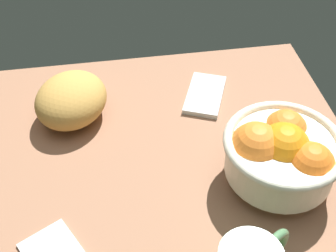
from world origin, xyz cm
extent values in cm
cube|color=#96674B|center=(0.00, 0.00, -1.50)|extent=(66.88, 66.73, 3.00)
cylinder|color=silver|center=(-5.00, -16.72, 1.20)|extent=(8.47, 8.47, 2.41)
cylinder|color=silver|center=(-5.00, -16.72, 5.65)|extent=(17.69, 17.69, 6.49)
torus|color=silver|center=(-5.00, -16.72, 8.90)|extent=(19.29, 19.29, 1.60)
sphere|color=orange|center=(-8.82, -19.76, 7.31)|extent=(7.61, 7.61, 7.61)
sphere|color=orange|center=(-4.15, -12.53, 7.50)|extent=(8.68, 8.68, 8.68)
sphere|color=orange|center=(-0.96, -18.52, 7.27)|extent=(7.36, 7.36, 7.36)
sphere|color=orange|center=(-5.00, -16.72, 7.40)|extent=(8.14, 8.14, 8.14)
sphere|color=orange|center=(-5.00, -16.72, 7.50)|extent=(8.69, 8.69, 8.69)
ellipsoid|color=#C79345|center=(16.27, 16.72, 4.26)|extent=(19.27, 18.54, 8.52)
cube|color=silver|center=(17.98, -9.57, 0.54)|extent=(14.11, 11.11, 1.08)
torus|color=#538155|center=(-20.53, -10.21, 4.99)|extent=(4.83, 6.28, 6.79)
camera|label=1|loc=(-51.06, 9.08, 60.74)|focal=49.12mm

